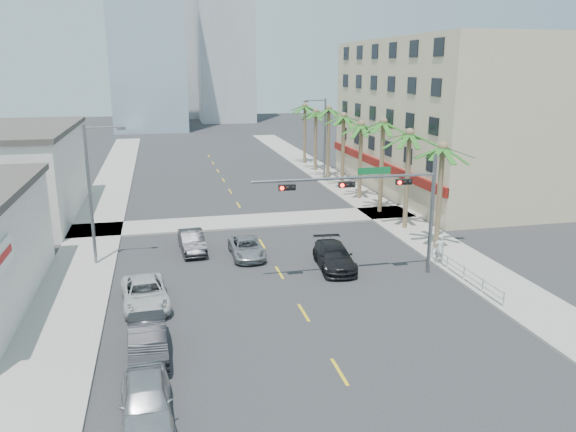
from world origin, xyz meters
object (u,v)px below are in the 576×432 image
object	(u,v)px
car_lane_right	(334,256)
car_parked_near	(146,401)
car_lane_center	(247,248)
traffic_signal_mast	(383,196)
car_lane_left	(192,241)
car_parked_mid	(148,339)
car_parked_far	(145,294)
pedestrian	(439,249)

from	to	relation	value
car_lane_right	car_parked_near	bearing A→B (deg)	-124.80
car_lane_center	traffic_signal_mast	bearing A→B (deg)	-37.19
car_lane_left	car_parked_mid	bearing A→B (deg)	-104.89
car_parked_mid	car_parked_far	bearing A→B (deg)	89.96
car_parked_near	car_lane_right	bearing A→B (deg)	47.96
car_lane_left	car_lane_right	distance (m)	10.05
car_parked_mid	car_lane_center	xyz separation A→B (m)	(6.30, 12.21, -0.15)
car_parked_far	car_lane_center	bearing A→B (deg)	40.74
car_parked_far	car_parked_mid	bearing A→B (deg)	-93.15
car_lane_center	car_lane_right	world-z (taller)	car_lane_right
pedestrian	car_lane_right	bearing A→B (deg)	-7.96
car_parked_near	car_parked_mid	world-z (taller)	car_parked_near
car_lane_center	pedestrian	world-z (taller)	pedestrian
traffic_signal_mast	car_lane_right	distance (m)	5.31
car_parked_mid	car_lane_center	bearing A→B (deg)	60.56
car_lane_left	car_lane_center	distance (m)	3.99
traffic_signal_mast	car_parked_mid	bearing A→B (deg)	-153.67
car_lane_right	pedestrian	bearing A→B (deg)	-3.65
traffic_signal_mast	car_parked_near	xyz separation A→B (m)	(-13.58, -11.53, -4.28)
car_parked_mid	car_lane_center	distance (m)	13.74
traffic_signal_mast	car_lane_left	distance (m)	13.79
traffic_signal_mast	car_lane_center	distance (m)	10.14
traffic_signal_mast	car_parked_near	distance (m)	18.33
car_parked_far	car_lane_center	size ratio (longest dim) A/B	1.12
car_parked_far	car_lane_right	world-z (taller)	car_lane_right
car_parked_near	pedestrian	distance (m)	22.11
car_lane_left	car_lane_center	bearing A→B (deg)	-32.45
car_parked_near	car_parked_far	xyz separation A→B (m)	(-0.20, 10.29, -0.08)
car_parked_near	car_parked_mid	size ratio (longest dim) A/B	0.97
car_lane_right	car_parked_far	bearing A→B (deg)	-158.68
car_parked_near	car_parked_far	size ratio (longest dim) A/B	0.91
car_lane_left	car_parked_near	bearing A→B (deg)	-102.10
car_parked_mid	traffic_signal_mast	bearing A→B (deg)	24.17
car_parked_mid	car_lane_left	distance (m)	14.41
car_parked_far	pedestrian	world-z (taller)	pedestrian
car_lane_left	traffic_signal_mast	bearing A→B (deg)	-38.19
car_parked_near	car_lane_right	distance (m)	17.81
car_parked_near	car_lane_right	size ratio (longest dim) A/B	0.88
car_parked_near	car_lane_left	bearing A→B (deg)	79.25
car_lane_left	car_lane_center	world-z (taller)	car_lane_left
traffic_signal_mast	car_lane_right	xyz separation A→B (m)	(-2.21, 2.17, -4.31)
car_parked_mid	car_parked_far	distance (m)	5.48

